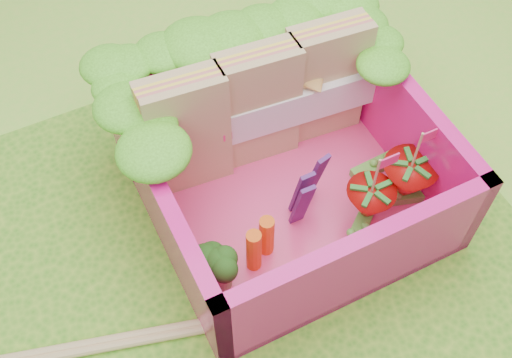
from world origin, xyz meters
The scene contains 12 objects.
ground centered at (0.00, 0.00, 0.00)m, with size 14.00×14.00×0.00m, color #85DE3E.
placemat centered at (0.00, 0.00, 0.01)m, with size 2.60×2.60×0.03m, color #489622.
bento_floor centered at (0.31, 0.28, 0.06)m, with size 1.30×1.30×0.05m, color #EC3C7B.
bento_box centered at (0.31, 0.28, 0.31)m, with size 1.30×1.30×0.55m.
lettuce_ruffle centered at (0.31, 0.76, 0.64)m, with size 1.43×0.83×0.11m.
sandwich_stack centered at (0.32, 0.57, 0.41)m, with size 1.24×0.28×0.68m.
broccoli centered at (-0.19, -0.04, 0.26)m, with size 0.32×0.32×0.25m.
carrot_sticks centered at (0.04, 0.00, 0.21)m, with size 0.16×0.12×0.27m.
purple_wedges centered at (0.34, 0.12, 0.27)m, with size 0.20×0.14×0.38m.
strawberry_left centered at (0.59, -0.03, 0.20)m, with size 0.23×0.23×0.47m.
strawberry_right centered at (0.81, -0.01, 0.22)m, with size 0.26×0.26×0.50m.
snap_peas centered at (0.71, 0.02, 0.11)m, with size 0.62×0.46×0.05m.
Camera 1 is at (-0.60, -1.24, 2.73)m, focal length 45.00 mm.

